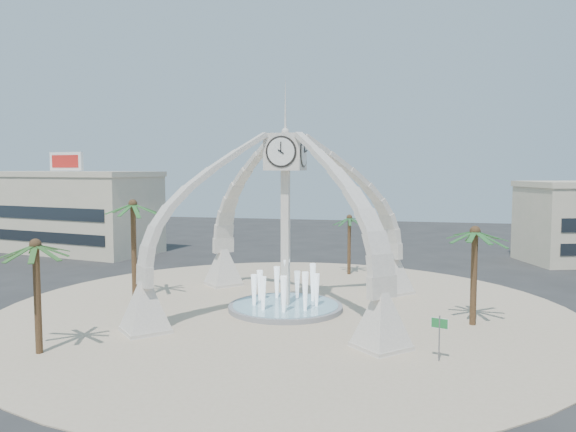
% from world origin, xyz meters
% --- Properties ---
extents(ground, '(140.00, 140.00, 0.00)m').
position_xyz_m(ground, '(0.00, 0.00, 0.00)').
color(ground, '#282828').
rests_on(ground, ground).
extents(plaza, '(40.00, 40.00, 0.06)m').
position_xyz_m(plaza, '(0.00, 0.00, 0.03)').
color(plaza, '#C3AD91').
rests_on(plaza, ground).
extents(clock_tower, '(17.94, 17.94, 16.30)m').
position_xyz_m(clock_tower, '(-0.00, -0.00, 6.49)').
color(clock_tower, silver).
rests_on(clock_tower, ground).
extents(fountain, '(8.00, 8.00, 3.62)m').
position_xyz_m(fountain, '(0.00, 0.00, 0.29)').
color(fountain, gray).
rests_on(fountain, ground).
extents(building_nw, '(23.75, 13.73, 11.90)m').
position_xyz_m(building_nw, '(-32.00, 22.00, 4.83)').
color(building_nw, '#BCB392').
rests_on(building_nw, ground).
extents(palm_east, '(4.97, 4.97, 6.81)m').
position_xyz_m(palm_east, '(12.44, -1.03, 5.93)').
color(palm_east, brown).
rests_on(palm_east, ground).
extents(palm_west, '(4.95, 4.95, 8.10)m').
position_xyz_m(palm_west, '(-11.76, 0.39, 7.18)').
color(palm_west, brown).
rests_on(palm_west, ground).
extents(palm_north, '(3.57, 3.57, 6.03)m').
position_xyz_m(palm_north, '(2.77, 14.37, 5.30)').
color(palm_north, brown).
rests_on(palm_north, ground).
extents(palm_south, '(4.84, 4.84, 6.66)m').
position_xyz_m(palm_south, '(-10.77, -11.99, 5.83)').
color(palm_south, brown).
rests_on(palm_south, ground).
extents(street_sign, '(0.86, 0.29, 2.44)m').
position_xyz_m(street_sign, '(10.08, -8.54, 1.75)').
color(street_sign, slate).
rests_on(street_sign, ground).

